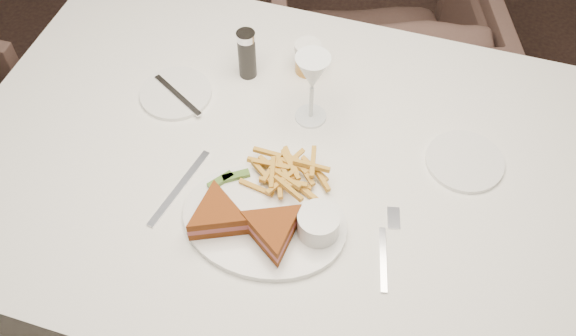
{
  "coord_description": "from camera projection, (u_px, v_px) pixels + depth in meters",
  "views": [
    {
      "loc": [
        0.59,
        -0.73,
        1.8
      ],
      "look_at": [
        0.39,
        -0.01,
        0.8
      ],
      "focal_mm": 40.0,
      "sensor_mm": 36.0,
      "label": 1
    }
  ],
  "objects": [
    {
      "name": "table",
      "position": [
        293.0,
        253.0,
        1.62
      ],
      "size": [
        1.45,
        1.0,
        0.75
      ],
      "primitive_type": "cube",
      "rotation": [
        0.0,
        0.0,
        -0.04
      ],
      "color": "white",
      "rests_on": "ground"
    },
    {
      "name": "ground",
      "position": [
        164.0,
        296.0,
        1.96
      ],
      "size": [
        5.0,
        5.0,
        0.0
      ],
      "primitive_type": "plane",
      "color": "black",
      "rests_on": "ground"
    },
    {
      "name": "table_setting",
      "position": [
        281.0,
        171.0,
        1.26
      ],
      "size": [
        0.8,
        0.64,
        0.18
      ],
      "color": "white",
      "rests_on": "table"
    },
    {
      "name": "chair_far",
      "position": [
        374.0,
        46.0,
        2.12
      ],
      "size": [
        0.84,
        0.81,
        0.7
      ],
      "primitive_type": "imported",
      "rotation": [
        0.0,
        0.0,
        3.46
      ],
      "color": "#46302A",
      "rests_on": "ground"
    }
  ]
}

